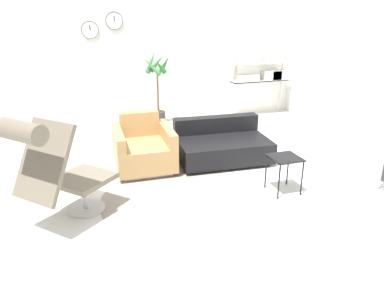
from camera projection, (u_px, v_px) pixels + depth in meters
The scene contains 9 objects.
ground_plane at pixel (187, 191), 4.87m from camera, with size 12.00×12.00×0.00m, color silver.
wall_back at pixel (136, 54), 7.31m from camera, with size 12.00×0.09×2.80m.
round_rug at pixel (179, 198), 4.68m from camera, with size 1.96×1.96×0.01m.
lounge_chair at pixel (53, 162), 3.87m from camera, with size 1.17×1.14×1.27m.
armchair_red at pixel (143, 149), 5.48m from camera, with size 0.85×0.91×0.78m.
couch_low at pixel (222, 146), 5.81m from camera, with size 1.43×1.00×0.62m.
side_table at pixel (285, 162), 4.72m from camera, with size 0.37×0.37×0.48m.
potted_plant at pixel (158, 94), 7.26m from camera, with size 0.56×0.55×1.50m.
shelf_unit at pixel (265, 74), 8.05m from camera, with size 1.28×0.28×1.75m.
Camera 1 is at (-1.30, -4.17, 2.24)m, focal length 35.00 mm.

